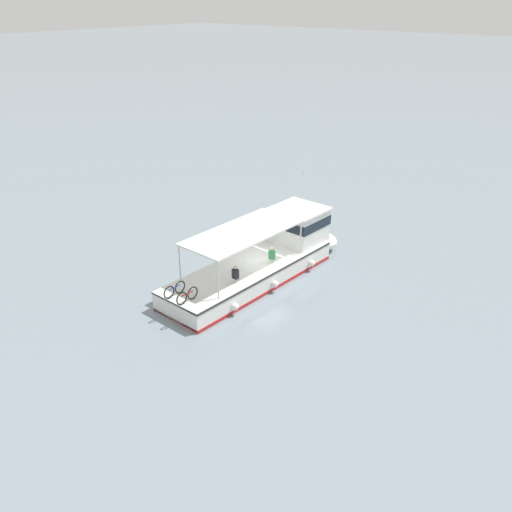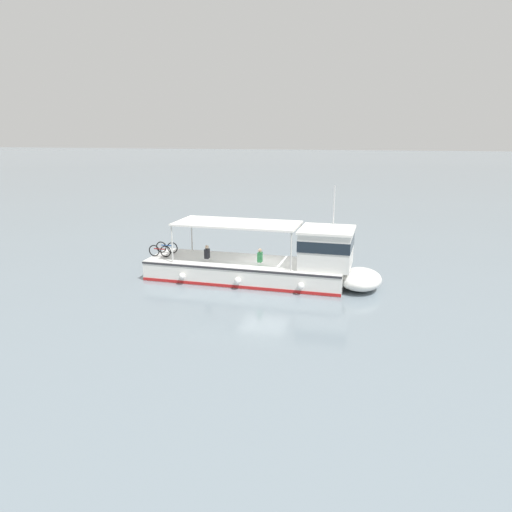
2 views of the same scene
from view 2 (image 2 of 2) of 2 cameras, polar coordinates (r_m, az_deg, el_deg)
The scene contains 2 objects.
ground_plane at distance 26.28m, azimuth 0.92°, elevation -3.12°, with size 400.00×400.00×0.00m, color gray.
ferry_main at distance 26.03m, azimuth 2.16°, elevation -0.97°, with size 12.94×3.89×5.32m.
Camera 2 is at (-5.35, 24.47, 7.94)m, focal length 33.84 mm.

